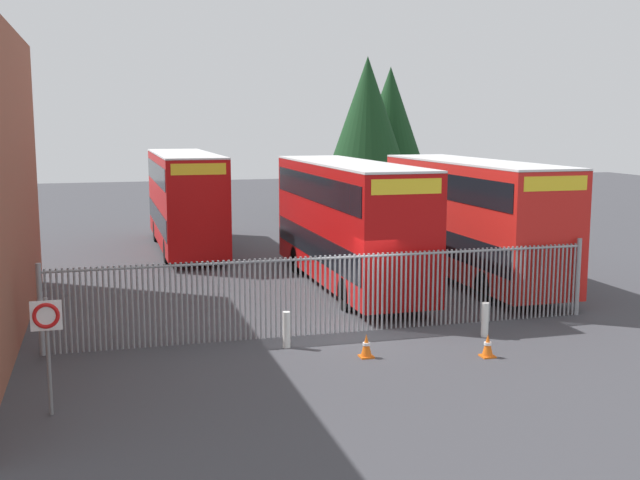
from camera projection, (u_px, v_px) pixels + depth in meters
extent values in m
plane|color=#3D3D42|center=(291.00, 277.00, 29.47)|extent=(100.00, 100.00, 0.00)
cylinder|color=gray|center=(41.00, 313.00, 19.44)|extent=(0.06, 0.06, 2.20)
cylinder|color=gray|center=(47.00, 312.00, 19.48)|extent=(0.06, 0.06, 2.20)
cylinder|color=gray|center=(52.00, 312.00, 19.52)|extent=(0.06, 0.06, 2.20)
cylinder|color=gray|center=(58.00, 311.00, 19.56)|extent=(0.06, 0.06, 2.20)
cylinder|color=gray|center=(64.00, 311.00, 19.59)|extent=(0.06, 0.06, 2.20)
cylinder|color=gray|center=(70.00, 311.00, 19.63)|extent=(0.06, 0.06, 2.20)
cylinder|color=gray|center=(76.00, 310.00, 19.67)|extent=(0.06, 0.06, 2.20)
cylinder|color=gray|center=(82.00, 310.00, 19.71)|extent=(0.06, 0.06, 2.20)
cylinder|color=gray|center=(87.00, 310.00, 19.74)|extent=(0.06, 0.06, 2.20)
cylinder|color=gray|center=(93.00, 309.00, 19.78)|extent=(0.06, 0.06, 2.20)
cylinder|color=gray|center=(99.00, 309.00, 19.82)|extent=(0.06, 0.06, 2.20)
cylinder|color=gray|center=(104.00, 309.00, 19.86)|extent=(0.06, 0.06, 2.20)
cylinder|color=gray|center=(110.00, 308.00, 19.89)|extent=(0.06, 0.06, 2.20)
cylinder|color=gray|center=(116.00, 308.00, 19.93)|extent=(0.06, 0.06, 2.20)
cylinder|color=gray|center=(121.00, 308.00, 19.97)|extent=(0.06, 0.06, 2.20)
cylinder|color=gray|center=(127.00, 307.00, 20.01)|extent=(0.06, 0.06, 2.20)
cylinder|color=gray|center=(133.00, 307.00, 20.04)|extent=(0.06, 0.06, 2.20)
cylinder|color=gray|center=(138.00, 306.00, 20.08)|extent=(0.06, 0.06, 2.20)
cylinder|color=gray|center=(144.00, 306.00, 20.12)|extent=(0.06, 0.06, 2.20)
cylinder|color=gray|center=(149.00, 306.00, 20.16)|extent=(0.06, 0.06, 2.20)
cylinder|color=gray|center=(155.00, 305.00, 20.19)|extent=(0.06, 0.06, 2.20)
cylinder|color=gray|center=(160.00, 305.00, 20.23)|extent=(0.06, 0.06, 2.20)
cylinder|color=gray|center=(166.00, 305.00, 20.27)|extent=(0.06, 0.06, 2.20)
cylinder|color=gray|center=(171.00, 304.00, 20.31)|extent=(0.06, 0.06, 2.20)
cylinder|color=gray|center=(176.00, 304.00, 20.34)|extent=(0.06, 0.06, 2.20)
cylinder|color=gray|center=(182.00, 304.00, 20.38)|extent=(0.06, 0.06, 2.20)
cylinder|color=gray|center=(187.00, 303.00, 20.42)|extent=(0.06, 0.06, 2.20)
cylinder|color=gray|center=(193.00, 303.00, 20.46)|extent=(0.06, 0.06, 2.20)
cylinder|color=gray|center=(198.00, 303.00, 20.49)|extent=(0.06, 0.06, 2.20)
cylinder|color=gray|center=(203.00, 302.00, 20.53)|extent=(0.06, 0.06, 2.20)
cylinder|color=gray|center=(208.00, 302.00, 20.57)|extent=(0.06, 0.06, 2.20)
cylinder|color=gray|center=(214.00, 302.00, 20.61)|extent=(0.06, 0.06, 2.20)
cylinder|color=gray|center=(219.00, 301.00, 20.64)|extent=(0.06, 0.06, 2.20)
cylinder|color=gray|center=(224.00, 301.00, 20.68)|extent=(0.06, 0.06, 2.20)
cylinder|color=gray|center=(229.00, 301.00, 20.72)|extent=(0.06, 0.06, 2.20)
cylinder|color=gray|center=(235.00, 300.00, 20.75)|extent=(0.06, 0.06, 2.20)
cylinder|color=gray|center=(240.00, 300.00, 20.79)|extent=(0.06, 0.06, 2.20)
cylinder|color=gray|center=(245.00, 300.00, 20.83)|extent=(0.06, 0.06, 2.20)
cylinder|color=gray|center=(250.00, 300.00, 20.87)|extent=(0.06, 0.06, 2.20)
cylinder|color=gray|center=(255.00, 299.00, 20.90)|extent=(0.06, 0.06, 2.20)
cylinder|color=gray|center=(260.00, 299.00, 20.94)|extent=(0.06, 0.06, 2.20)
cylinder|color=gray|center=(265.00, 299.00, 20.98)|extent=(0.06, 0.06, 2.20)
cylinder|color=gray|center=(271.00, 298.00, 21.02)|extent=(0.06, 0.06, 2.20)
cylinder|color=gray|center=(276.00, 298.00, 21.05)|extent=(0.06, 0.06, 2.20)
cylinder|color=gray|center=(281.00, 298.00, 21.09)|extent=(0.06, 0.06, 2.20)
cylinder|color=gray|center=(286.00, 297.00, 21.13)|extent=(0.06, 0.06, 2.20)
cylinder|color=gray|center=(291.00, 297.00, 21.17)|extent=(0.06, 0.06, 2.20)
cylinder|color=gray|center=(296.00, 297.00, 21.20)|extent=(0.06, 0.06, 2.20)
cylinder|color=gray|center=(301.00, 296.00, 21.24)|extent=(0.06, 0.06, 2.20)
cylinder|color=gray|center=(306.00, 296.00, 21.28)|extent=(0.06, 0.06, 2.20)
cylinder|color=gray|center=(311.00, 296.00, 21.32)|extent=(0.06, 0.06, 2.20)
cylinder|color=gray|center=(315.00, 295.00, 21.35)|extent=(0.06, 0.06, 2.20)
cylinder|color=gray|center=(320.00, 295.00, 21.39)|extent=(0.06, 0.06, 2.20)
cylinder|color=gray|center=(325.00, 295.00, 21.43)|extent=(0.06, 0.06, 2.20)
cylinder|color=gray|center=(330.00, 295.00, 21.47)|extent=(0.06, 0.06, 2.20)
cylinder|color=gray|center=(335.00, 294.00, 21.50)|extent=(0.06, 0.06, 2.20)
cylinder|color=gray|center=(340.00, 294.00, 21.54)|extent=(0.06, 0.06, 2.20)
cylinder|color=gray|center=(345.00, 294.00, 21.58)|extent=(0.06, 0.06, 2.20)
cylinder|color=gray|center=(349.00, 293.00, 21.62)|extent=(0.06, 0.06, 2.20)
cylinder|color=gray|center=(354.00, 293.00, 21.65)|extent=(0.06, 0.06, 2.20)
cylinder|color=gray|center=(359.00, 293.00, 21.69)|extent=(0.06, 0.06, 2.20)
cylinder|color=gray|center=(364.00, 292.00, 21.73)|extent=(0.06, 0.06, 2.20)
cylinder|color=gray|center=(368.00, 292.00, 21.77)|extent=(0.06, 0.06, 2.20)
cylinder|color=gray|center=(373.00, 292.00, 21.80)|extent=(0.06, 0.06, 2.20)
cylinder|color=gray|center=(378.00, 292.00, 21.84)|extent=(0.06, 0.06, 2.20)
cylinder|color=gray|center=(382.00, 291.00, 21.88)|extent=(0.06, 0.06, 2.20)
cylinder|color=gray|center=(387.00, 291.00, 21.92)|extent=(0.06, 0.06, 2.20)
cylinder|color=gray|center=(392.00, 291.00, 21.95)|extent=(0.06, 0.06, 2.20)
cylinder|color=gray|center=(396.00, 290.00, 21.99)|extent=(0.06, 0.06, 2.20)
cylinder|color=gray|center=(401.00, 290.00, 22.03)|extent=(0.06, 0.06, 2.20)
cylinder|color=gray|center=(406.00, 290.00, 22.07)|extent=(0.06, 0.06, 2.20)
cylinder|color=gray|center=(410.00, 290.00, 22.10)|extent=(0.06, 0.06, 2.20)
cylinder|color=gray|center=(415.00, 289.00, 22.14)|extent=(0.06, 0.06, 2.20)
cylinder|color=gray|center=(419.00, 289.00, 22.18)|extent=(0.06, 0.06, 2.20)
cylinder|color=gray|center=(424.00, 289.00, 22.21)|extent=(0.06, 0.06, 2.20)
cylinder|color=gray|center=(428.00, 288.00, 22.25)|extent=(0.06, 0.06, 2.20)
cylinder|color=gray|center=(433.00, 288.00, 22.29)|extent=(0.06, 0.06, 2.20)
cylinder|color=gray|center=(437.00, 288.00, 22.33)|extent=(0.06, 0.06, 2.20)
cylinder|color=gray|center=(442.00, 288.00, 22.36)|extent=(0.06, 0.06, 2.20)
cylinder|color=gray|center=(446.00, 287.00, 22.40)|extent=(0.06, 0.06, 2.20)
cylinder|color=gray|center=(451.00, 287.00, 22.44)|extent=(0.06, 0.06, 2.20)
cylinder|color=gray|center=(455.00, 287.00, 22.48)|extent=(0.06, 0.06, 2.20)
cylinder|color=gray|center=(460.00, 286.00, 22.51)|extent=(0.06, 0.06, 2.20)
cylinder|color=gray|center=(464.00, 286.00, 22.55)|extent=(0.06, 0.06, 2.20)
cylinder|color=gray|center=(468.00, 286.00, 22.59)|extent=(0.06, 0.06, 2.20)
cylinder|color=gray|center=(473.00, 286.00, 22.63)|extent=(0.06, 0.06, 2.20)
cylinder|color=gray|center=(477.00, 285.00, 22.66)|extent=(0.06, 0.06, 2.20)
cylinder|color=gray|center=(482.00, 285.00, 22.70)|extent=(0.06, 0.06, 2.20)
cylinder|color=gray|center=(486.00, 285.00, 22.74)|extent=(0.06, 0.06, 2.20)
cylinder|color=gray|center=(490.00, 285.00, 22.78)|extent=(0.06, 0.06, 2.20)
cylinder|color=gray|center=(495.00, 284.00, 22.81)|extent=(0.06, 0.06, 2.20)
cylinder|color=gray|center=(499.00, 284.00, 22.85)|extent=(0.06, 0.06, 2.20)
cylinder|color=gray|center=(503.00, 284.00, 22.89)|extent=(0.06, 0.06, 2.20)
cylinder|color=gray|center=(507.00, 284.00, 22.93)|extent=(0.06, 0.06, 2.20)
cylinder|color=gray|center=(512.00, 283.00, 22.96)|extent=(0.06, 0.06, 2.20)
cylinder|color=gray|center=(516.00, 283.00, 23.00)|extent=(0.06, 0.06, 2.20)
cylinder|color=gray|center=(520.00, 283.00, 23.04)|extent=(0.06, 0.06, 2.20)
cylinder|color=gray|center=(524.00, 282.00, 23.08)|extent=(0.06, 0.06, 2.20)
cylinder|color=gray|center=(528.00, 282.00, 23.11)|extent=(0.06, 0.06, 2.20)
cylinder|color=gray|center=(533.00, 282.00, 23.15)|extent=(0.06, 0.06, 2.20)
cylinder|color=gray|center=(537.00, 282.00, 23.19)|extent=(0.06, 0.06, 2.20)
cylinder|color=gray|center=(541.00, 281.00, 23.23)|extent=(0.06, 0.06, 2.20)
cylinder|color=gray|center=(545.00, 281.00, 23.26)|extent=(0.06, 0.06, 2.20)
cylinder|color=gray|center=(549.00, 281.00, 23.30)|extent=(0.06, 0.06, 2.20)
cylinder|color=gray|center=(553.00, 281.00, 23.34)|extent=(0.06, 0.06, 2.20)
cylinder|color=gray|center=(557.00, 280.00, 23.38)|extent=(0.06, 0.06, 2.20)
cylinder|color=gray|center=(562.00, 280.00, 23.41)|extent=(0.06, 0.06, 2.20)
cylinder|color=gray|center=(566.00, 280.00, 23.45)|extent=(0.06, 0.06, 2.20)
cylinder|color=gray|center=(570.00, 280.00, 23.49)|extent=(0.06, 0.06, 2.20)
cylinder|color=gray|center=(574.00, 279.00, 23.53)|extent=(0.06, 0.06, 2.20)
cylinder|color=gray|center=(578.00, 279.00, 23.56)|extent=(0.06, 0.06, 2.20)
cylinder|color=gray|center=(335.00, 258.00, 21.35)|extent=(15.34, 0.07, 0.07)
cylinder|color=gray|center=(41.00, 310.00, 19.43)|extent=(0.14, 0.14, 2.35)
cylinder|color=gray|center=(578.00, 277.00, 23.55)|extent=(0.14, 0.14, 2.35)
cube|color=#B70C0C|center=(348.00, 221.00, 27.36)|extent=(2.50, 10.80, 4.00)
cube|color=black|center=(348.00, 244.00, 27.48)|extent=(2.54, 10.37, 0.90)
cube|color=black|center=(348.00, 187.00, 27.18)|extent=(2.54, 10.37, 0.90)
cube|color=yellow|center=(406.00, 186.00, 22.03)|extent=(2.12, 0.12, 0.44)
cube|color=silver|center=(348.00, 163.00, 27.06)|extent=(2.50, 10.80, 0.08)
cylinder|color=black|center=(347.00, 294.00, 24.16)|extent=(0.30, 1.04, 1.04)
cylinder|color=black|center=(413.00, 290.00, 24.75)|extent=(0.30, 1.04, 1.04)
cylinder|color=black|center=(297.00, 260.00, 30.17)|extent=(0.30, 1.04, 1.04)
cylinder|color=black|center=(351.00, 257.00, 30.76)|extent=(0.30, 1.04, 1.04)
cube|color=red|center=(471.00, 217.00, 28.45)|extent=(2.50, 10.80, 4.00)
cube|color=black|center=(470.00, 239.00, 28.57)|extent=(2.54, 10.37, 0.90)
cube|color=black|center=(472.00, 185.00, 28.27)|extent=(2.54, 10.37, 0.90)
cube|color=yellow|center=(555.00, 183.00, 23.11)|extent=(2.12, 0.12, 0.44)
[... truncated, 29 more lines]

